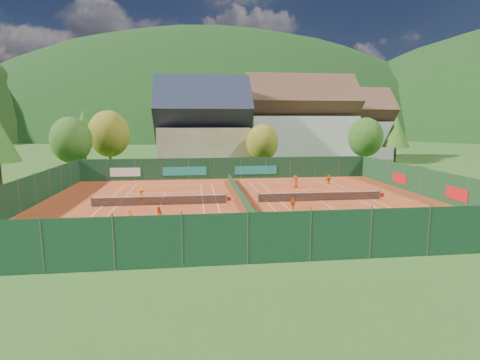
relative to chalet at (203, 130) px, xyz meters
name	(u,v)px	position (x,y,z in m)	size (l,w,h in m)	color
ground	(242,203)	(3.00, -30.00, -6.64)	(600.00, 600.00, 0.00)	#284F18
clay_pad	(242,203)	(3.00, -30.00, -6.62)	(40.00, 32.00, 0.01)	#A53B18
court_markings_left	(160,205)	(-5.00, -30.00, -6.61)	(11.03, 23.83, 0.00)	white
court_markings_right	(320,201)	(11.00, -30.00, -6.61)	(11.03, 23.83, 0.00)	white
tennis_net_left	(162,200)	(-4.85, -30.00, -6.12)	(13.30, 0.10, 1.02)	#59595B
tennis_net_right	(322,196)	(11.15, -30.00, -6.12)	(13.30, 0.10, 1.02)	#59595B
court_divider	(243,198)	(3.00, -30.00, -6.12)	(0.03, 28.80, 1.00)	#13341B
fence_north	(224,169)	(2.54, -14.01, -5.16)	(40.00, 0.10, 3.00)	#14381F
fence_south	(279,237)	(3.00, -46.00, -5.12)	(40.00, 0.04, 3.00)	#153A21
fence_west	(27,193)	(-17.00, -30.00, -5.12)	(0.04, 32.00, 3.00)	#13341B
fence_east	(431,184)	(23.00, -29.95, -5.14)	(0.09, 32.00, 3.00)	#133419
chalet	(203,130)	(0.00, 0.00, 0.00)	(16.20, 12.00, 16.00)	#CEB891
hotel_block_a	(299,125)	(19.00, 6.00, 0.76)	(21.60, 11.00, 17.25)	silver
hotel_block_b	(351,128)	(33.00, 14.00, -0.01)	(17.28, 10.00, 15.50)	silver
tree_west_front	(71,140)	(-19.00, -10.00, -1.23)	(5.72, 5.72, 8.69)	#412B17
tree_west_mid	(109,134)	(-15.00, -4.00, -0.56)	(6.44, 6.44, 9.78)	#4A301A
tree_west_back	(84,129)	(-21.00, 4.00, 0.11)	(5.60, 5.60, 10.00)	#4D361B
tree_center	(262,143)	(9.00, -8.00, -1.91)	(5.01, 5.01, 7.60)	#462A19
tree_east_front	(366,137)	(27.00, -6.00, -1.23)	(5.72, 5.72, 8.69)	#48291A
tree_east_mid	(396,132)	(37.00, 2.00, -0.56)	(5.04, 5.04, 9.00)	#412D17
tree_east_back	(340,128)	(29.00, 10.00, 0.12)	(7.15, 7.15, 10.86)	#402916
mountain_backdrop	(239,187)	(31.54, 203.48, -46.26)	(820.00, 530.00, 242.00)	black
ball_hopper	(418,228)	(13.94, -42.12, -6.07)	(0.34, 0.34, 0.80)	slate
loose_ball_0	(140,217)	(-6.30, -34.39, -6.59)	(0.07, 0.07, 0.07)	#CCD833
loose_ball_1	(302,234)	(5.88, -40.84, -6.59)	(0.07, 0.07, 0.07)	#CCD833
loose_ball_2	(234,191)	(2.85, -23.44, -6.59)	(0.07, 0.07, 0.07)	#CCD833
loose_ball_3	(209,187)	(0.02, -20.79, -6.59)	(0.07, 0.07, 0.07)	#CCD833
player_left_near	(130,219)	(-6.61, -37.71, -5.90)	(0.53, 0.35, 1.45)	orange
player_left_mid	(159,215)	(-4.54, -36.54, -5.95)	(0.65, 0.51, 1.34)	#E85314
player_left_far	(141,196)	(-6.90, -28.96, -5.88)	(0.96, 0.55, 1.48)	orange
player_right_near	(293,204)	(7.16, -33.58, -6.03)	(0.70, 0.29, 1.19)	#E55514
player_right_far_a	(295,182)	(10.57, -22.08, -5.88)	(0.73, 0.47, 1.49)	#DF4613
player_right_far_b	(329,179)	(15.51, -20.15, -5.99)	(1.18, 0.38, 1.27)	#CD5F12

